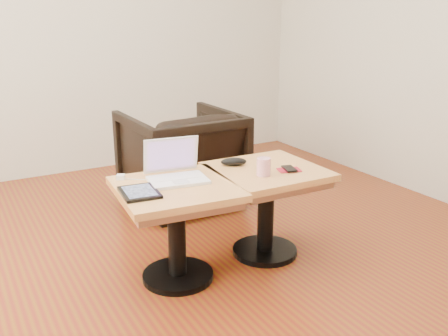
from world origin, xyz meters
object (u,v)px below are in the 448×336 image
side_table_right (266,190)px  laptop (176,172)px  side_table_left (176,210)px  armchair (181,158)px  striped_cup (264,167)px

side_table_right → laptop: (-0.54, 0.08, 0.18)m
side_table_left → side_table_right: same height
laptop → armchair: laptop is taller
side_table_right → laptop: bearing=172.6°
side_table_right → armchair: bearing=95.9°
striped_cup → armchair: 1.12m
striped_cup → laptop: bearing=158.4°
side_table_left → armchair: 1.13m
side_table_right → striped_cup: (-0.09, -0.10, 0.19)m
side_table_right → armchair: armchair is taller
side_table_left → side_table_right: (0.59, 0.01, 0.00)m
striped_cup → armchair: bearing=89.7°
side_table_left → side_table_right: size_ratio=1.07×
laptop → striped_cup: laptop is taller
striped_cup → side_table_right: bearing=47.2°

